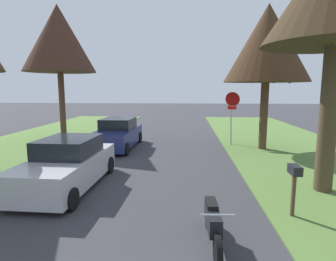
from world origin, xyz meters
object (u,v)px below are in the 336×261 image
curbside_mailbox (295,176)px  parked_sedan_navy (118,134)px  street_tree_left_mid_b (59,39)px  street_tree_right_mid_b (267,44)px  parked_sedan_silver (67,165)px  stop_sign_far (232,107)px  parked_motorcycle (213,223)px

curbside_mailbox → parked_sedan_navy: bearing=128.9°
curbside_mailbox → street_tree_left_mid_b: bearing=136.1°
street_tree_right_mid_b → parked_sedan_silver: street_tree_right_mid_b is taller
parked_sedan_silver → curbside_mailbox: (6.42, -1.75, 0.33)m
parked_sedan_navy → curbside_mailbox: size_ratio=3.50×
street_tree_left_mid_b → parked_sedan_silver: bearing=-64.8°
stop_sign_far → street_tree_left_mid_b: street_tree_left_mid_b is taller
stop_sign_far → parked_motorcycle: bearing=-100.7°
street_tree_right_mid_b → parked_motorcycle: 10.98m
parked_motorcycle → street_tree_right_mid_b: bearing=69.8°
parked_sedan_silver → parked_motorcycle: (4.35, -3.12, -0.24)m
parked_motorcycle → curbside_mailbox: 2.55m
street_tree_left_mid_b → parked_motorcycle: size_ratio=3.89×
parked_sedan_navy → parked_motorcycle: bearing=-65.2°
stop_sign_far → street_tree_left_mid_b: size_ratio=0.37×
street_tree_left_mid_b → parked_sedan_silver: (3.81, -8.11, -5.33)m
street_tree_left_mid_b → parked_sedan_navy: street_tree_left_mid_b is taller
street_tree_right_mid_b → parked_motorcycle: bearing=-110.2°
stop_sign_far → street_tree_left_mid_b: 10.87m
street_tree_right_mid_b → parked_sedan_navy: size_ratio=1.63×
stop_sign_far → curbside_mailbox: bearing=-89.2°
street_tree_left_mid_b → curbside_mailbox: size_ratio=6.29×
parked_sedan_navy → parked_motorcycle: size_ratio=2.16×
street_tree_right_mid_b → parked_sedan_silver: 10.90m
stop_sign_far → parked_sedan_silver: stop_sign_far is taller
stop_sign_far → street_tree_right_mid_b: street_tree_right_mid_b is taller
stop_sign_far → parked_sedan_navy: bearing=-169.7°
street_tree_left_mid_b → parked_sedan_navy: (3.91, -2.03, -5.33)m
parked_sedan_silver → street_tree_right_mid_b: bearing=38.3°
street_tree_left_mid_b → parked_motorcycle: street_tree_left_mid_b is taller
parked_sedan_silver → curbside_mailbox: 6.67m
parked_sedan_silver → parked_motorcycle: 5.36m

